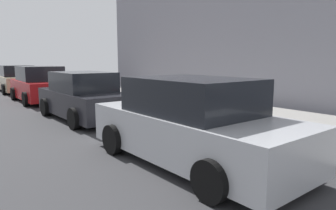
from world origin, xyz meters
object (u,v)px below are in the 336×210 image
at_px(suitcase_teal_2, 204,112).
at_px(bollard_post, 151,101).
at_px(suitcase_silver_5, 175,104).
at_px(parked_car_red_2, 40,85).
at_px(fire_hydrant, 162,100).
at_px(suitcase_red_0, 229,118).
at_px(parked_car_charcoal_1, 83,97).
at_px(suitcase_navy_4, 184,107).
at_px(suitcase_maroon_3, 193,110).
at_px(suitcase_black_1, 218,114).
at_px(parked_car_silver_0, 192,124).
at_px(parked_car_beige_3, 16,79).

distance_m(suitcase_teal_2, bollard_post, 2.64).
distance_m(suitcase_silver_5, parked_car_red_2, 7.76).
xyz_separation_m(suitcase_silver_5, bollard_post, (1.19, 0.18, -0.02)).
bearing_deg(fire_hydrant, bollard_post, 17.63).
distance_m(suitcase_silver_5, fire_hydrant, 0.72).
height_order(suitcase_teal_2, fire_hydrant, fire_hydrant).
xyz_separation_m(suitcase_red_0, suitcase_teal_2, (1.07, -0.05, 0.01)).
xyz_separation_m(suitcase_silver_5, parked_car_charcoal_1, (1.85, 2.52, 0.24)).
xyz_separation_m(suitcase_navy_4, parked_car_red_2, (7.82, 2.53, 0.34)).
height_order(suitcase_maroon_3, suitcase_silver_5, suitcase_silver_5).
bearing_deg(suitcase_black_1, parked_car_charcoal_1, 33.33).
relative_size(parked_car_silver_0, parked_car_red_2, 1.08).
xyz_separation_m(suitcase_teal_2, parked_car_silver_0, (-2.25, 2.48, 0.35)).
bearing_deg(suitcase_teal_2, parked_car_beige_3, 9.77).
xyz_separation_m(suitcase_red_0, bollard_post, (3.71, 0.09, 0.07)).
xyz_separation_m(suitcase_navy_4, suitcase_silver_5, (0.48, 0.01, 0.05)).
relative_size(suitcase_red_0, parked_car_charcoal_1, 0.14).
distance_m(suitcase_black_1, parked_car_silver_0, 3.07).
bearing_deg(fire_hydrant, parked_car_beige_3, 11.48).
bearing_deg(parked_car_red_2, bollard_post, -159.15).
bearing_deg(suitcase_red_0, suitcase_maroon_3, -2.09).
bearing_deg(parked_car_charcoal_1, parked_car_beige_3, -0.00).
distance_m(suitcase_maroon_3, bollard_post, 2.15).
height_order(suitcase_maroon_3, parked_car_beige_3, parked_car_beige_3).
relative_size(suitcase_teal_2, suitcase_navy_4, 0.67).
height_order(suitcase_red_0, parked_car_silver_0, parked_car_silver_0).
height_order(suitcase_black_1, suitcase_teal_2, suitcase_black_1).
xyz_separation_m(parked_car_charcoal_1, parked_car_red_2, (5.49, -0.00, 0.04)).
bearing_deg(suitcase_black_1, parked_car_red_2, 15.16).
bearing_deg(suitcase_teal_2, suitcase_black_1, -175.48).
xyz_separation_m(suitcase_navy_4, parked_car_beige_3, (13.46, 2.53, 0.32)).
relative_size(suitcase_maroon_3, parked_car_charcoal_1, 0.19).
height_order(suitcase_navy_4, parked_car_silver_0, parked_car_silver_0).
bearing_deg(parked_car_silver_0, parked_car_beige_3, 0.00).
bearing_deg(suitcase_teal_2, suitcase_silver_5, -1.44).
bearing_deg(suitcase_red_0, fire_hydrant, -1.05).
bearing_deg(suitcase_black_1, suitcase_silver_5, 0.20).
distance_m(suitcase_black_1, bollard_post, 3.19).
xyz_separation_m(bollard_post, parked_car_red_2, (6.15, 2.34, 0.30)).
height_order(suitcase_teal_2, suitcase_navy_4, suitcase_navy_4).
bearing_deg(suitcase_black_1, parked_car_beige_3, 9.58).
relative_size(suitcase_navy_4, bollard_post, 1.36).
bearing_deg(suitcase_black_1, parked_car_silver_0, 123.97).
bearing_deg(suitcase_red_0, suitcase_teal_2, -2.80).
height_order(suitcase_maroon_3, parked_car_red_2, parked_car_red_2).
xyz_separation_m(suitcase_red_0, parked_car_charcoal_1, (4.37, 2.43, 0.33)).
bearing_deg(parked_car_beige_3, suitcase_red_0, -171.08).
bearing_deg(bollard_post, suitcase_silver_5, -171.42).
distance_m(bollard_post, parked_car_charcoal_1, 2.45).
height_order(fire_hydrant, parked_car_silver_0, parked_car_silver_0).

